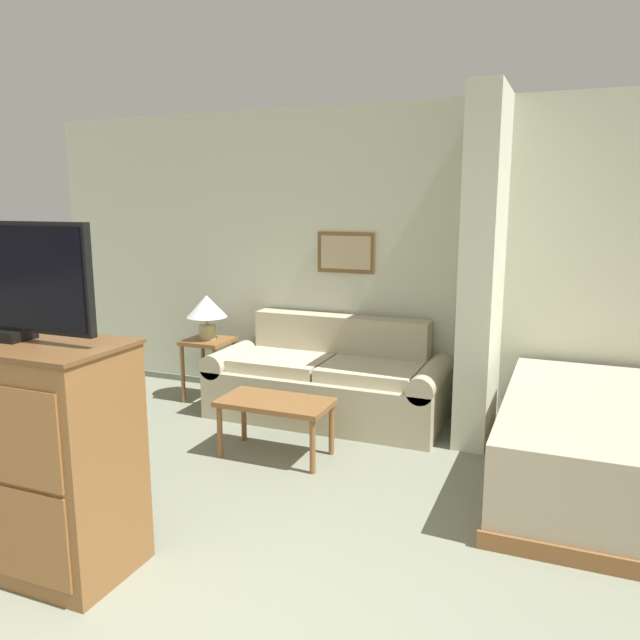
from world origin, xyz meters
The scene contains 9 objects.
wall_back centered at (0.00, 3.81, 1.29)m, with size 6.93×0.16×2.60m.
wall_partition_pillar centered at (0.83, 3.37, 1.30)m, with size 0.24×0.78×2.60m.
couch centered at (-0.40, 3.33, 0.30)m, with size 1.96×0.84×0.82m.
coffee_table centered at (-0.43, 2.40, 0.36)m, with size 0.80×0.43×0.42m.
side_table centered at (-1.58, 3.34, 0.46)m, with size 0.40×0.40×0.57m.
table_lamp centered at (-1.58, 3.34, 0.85)m, with size 0.36×0.36×0.40m.
tv_dresser centered at (-1.05, 0.76, 0.57)m, with size 1.22×0.54×1.15m.
tv centered at (-1.05, 0.76, 1.44)m, with size 1.07×0.16×0.56m.
bed centered at (1.90, 2.72, 0.29)m, with size 1.64×1.99×0.57m.
Camera 1 is at (1.45, -1.38, 1.81)m, focal length 35.00 mm.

